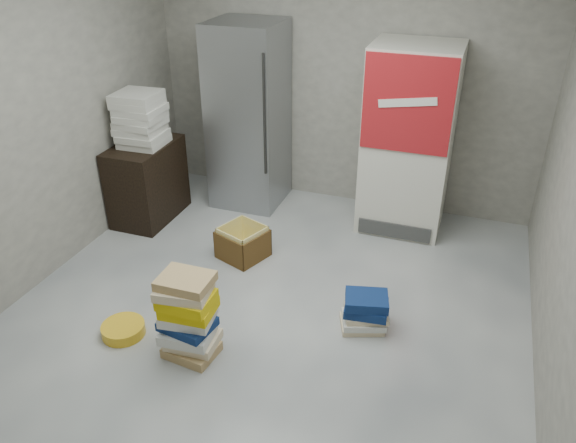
# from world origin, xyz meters

# --- Properties ---
(ground) EXTENTS (5.00, 5.00, 0.00)m
(ground) POSITION_xyz_m (0.00, 0.00, 0.00)
(ground) COLOR silver
(ground) RESTS_ON ground
(room_shell) EXTENTS (4.04, 5.04, 2.82)m
(room_shell) POSITION_xyz_m (0.00, 0.00, 1.80)
(room_shell) COLOR #A49F93
(room_shell) RESTS_ON ground
(steel_fridge) EXTENTS (0.70, 0.72, 1.90)m
(steel_fridge) POSITION_xyz_m (-0.90, 2.13, 0.95)
(steel_fridge) COLOR #A4A6AC
(steel_fridge) RESTS_ON ground
(coke_cooler) EXTENTS (0.80, 0.73, 1.80)m
(coke_cooler) POSITION_xyz_m (0.75, 2.12, 0.90)
(coke_cooler) COLOR silver
(coke_cooler) RESTS_ON ground
(wood_shelf) EXTENTS (0.50, 0.80, 0.80)m
(wood_shelf) POSITION_xyz_m (-1.73, 1.40, 0.40)
(wood_shelf) COLOR black
(wood_shelf) RESTS_ON ground
(supply_box_stack) EXTENTS (0.45, 0.43, 0.52)m
(supply_box_stack) POSITION_xyz_m (-1.72, 1.40, 1.06)
(supply_box_stack) COLOR silver
(supply_box_stack) RESTS_ON wood_shelf
(phonebook_stack_main) EXTENTS (0.41, 0.35, 0.66)m
(phonebook_stack_main) POSITION_xyz_m (-0.34, -0.31, 0.33)
(phonebook_stack_main) COLOR tan
(phonebook_stack_main) RESTS_ON ground
(phonebook_stack_side) EXTENTS (0.41, 0.36, 0.30)m
(phonebook_stack_side) POSITION_xyz_m (0.77, 0.38, 0.15)
(phonebook_stack_side) COLOR beige
(phonebook_stack_side) RESTS_ON ground
(cardboard_box) EXTENTS (0.49, 0.49, 0.31)m
(cardboard_box) POSITION_xyz_m (-0.51, 1.00, 0.13)
(cardboard_box) COLOR yellow
(cardboard_box) RESTS_ON ground
(bucket_lid) EXTENTS (0.37, 0.37, 0.09)m
(bucket_lid) POSITION_xyz_m (-0.93, -0.31, 0.04)
(bucket_lid) COLOR yellow
(bucket_lid) RESTS_ON ground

